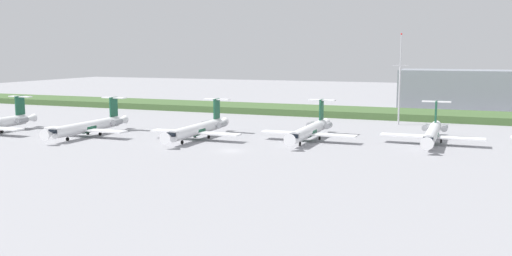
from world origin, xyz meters
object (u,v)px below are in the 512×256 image
regional_jet_second (89,126)px  regional_jet_fourth (310,130)px  antenna_mast (400,87)px  regional_jet_fifth (432,133)px  regional_jet_third (198,129)px

regional_jet_second → regional_jet_fourth: same height
regional_jet_second → antenna_mast: antenna_mast is taller
regional_jet_fourth → regional_jet_fifth: size_ratio=1.00×
regional_jet_third → antenna_mast: bearing=47.0°
regional_jet_third → regional_jet_fifth: bearing=14.3°
regional_jet_third → regional_jet_fourth: (25.68, 7.73, 0.00)m
regional_jet_third → regional_jet_fourth: same height
regional_jet_fifth → antenna_mast: 34.24m
regional_jet_fourth → regional_jet_fifth: 27.96m
regional_jet_second → regional_jet_fifth: size_ratio=1.00×
regional_jet_second → regional_jet_fifth: 82.89m
regional_jet_fourth → antenna_mast: antenna_mast is taller
regional_jet_fourth → regional_jet_fifth: bearing=11.9°
regional_jet_fourth → regional_jet_second: bearing=-165.8°
regional_jet_fifth → antenna_mast: bearing=110.1°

